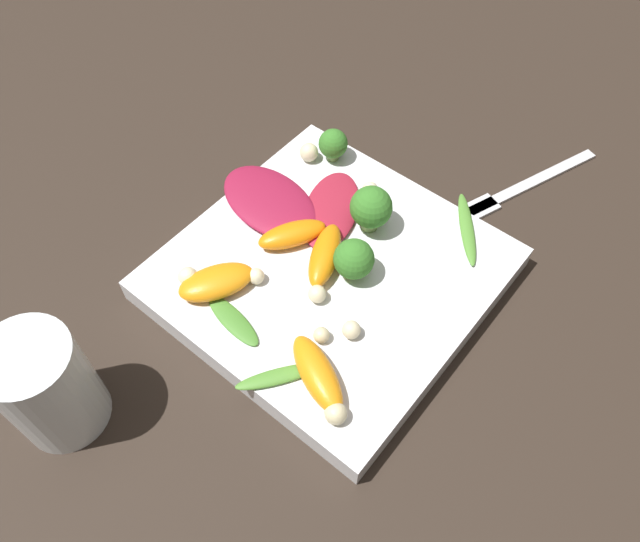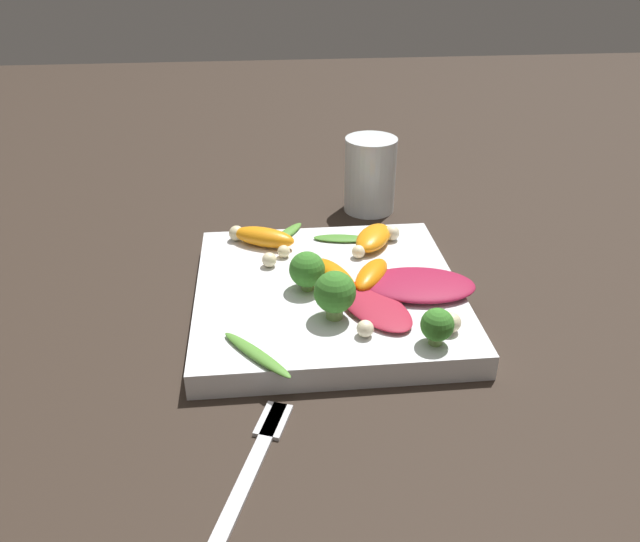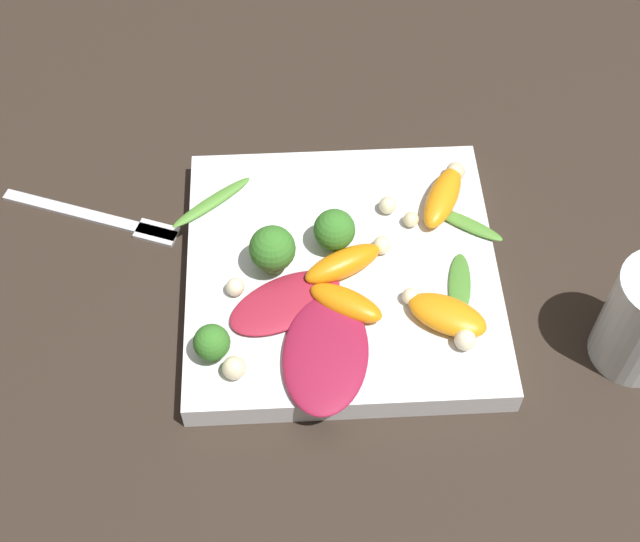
# 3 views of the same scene
# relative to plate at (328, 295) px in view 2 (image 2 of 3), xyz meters

# --- Properties ---
(ground_plane) EXTENTS (2.40, 2.40, 0.00)m
(ground_plane) POSITION_rel_plate_xyz_m (0.00, 0.00, -0.01)
(ground_plane) COLOR #2D231C
(plate) EXTENTS (0.26, 0.26, 0.02)m
(plate) POSITION_rel_plate_xyz_m (0.00, 0.00, 0.00)
(plate) COLOR white
(plate) RESTS_ON ground_plane
(drinking_glass) EXTENTS (0.07, 0.07, 0.10)m
(drinking_glass) POSITION_rel_plate_xyz_m (0.23, -0.08, 0.04)
(drinking_glass) COLOR white
(drinking_glass) RESTS_ON ground_plane
(fork) EXTENTS (0.16, 0.07, 0.01)m
(fork) POSITION_rel_plate_xyz_m (-0.20, 0.08, -0.01)
(fork) COLOR silver
(fork) RESTS_ON ground_plane
(radicchio_leaf_0) EXTENTS (0.11, 0.09, 0.01)m
(radicchio_leaf_0) POSITION_rel_plate_xyz_m (-0.05, -0.04, 0.02)
(radicchio_leaf_0) COLOR maroon
(radicchio_leaf_0) RESTS_ON plate
(radicchio_leaf_1) EXTENTS (0.08, 0.12, 0.01)m
(radicchio_leaf_1) POSITION_rel_plate_xyz_m (-0.02, -0.09, 0.02)
(radicchio_leaf_1) COLOR maroon
(radicchio_leaf_1) RESTS_ON plate
(orange_segment_0) EXTENTS (0.05, 0.07, 0.02)m
(orange_segment_0) POSITION_rel_plate_xyz_m (0.09, 0.06, 0.02)
(orange_segment_0) COLOR orange
(orange_segment_0) RESTS_ON plate
(orange_segment_1) EXTENTS (0.07, 0.05, 0.02)m
(orange_segment_1) POSITION_rel_plate_xyz_m (-0.00, -0.01, 0.02)
(orange_segment_1) COLOR orange
(orange_segment_1) RESTS_ON plate
(orange_segment_2) EXTENTS (0.07, 0.05, 0.02)m
(orange_segment_2) POSITION_rel_plate_xyz_m (-0.00, -0.04, 0.02)
(orange_segment_2) COLOR orange
(orange_segment_2) RESTS_ON plate
(orange_segment_3) EXTENTS (0.07, 0.06, 0.02)m
(orange_segment_3) POSITION_rel_plate_xyz_m (0.08, -0.06, 0.02)
(orange_segment_3) COLOR orange
(orange_segment_3) RESTS_ON plate
(broccoli_floret_0) EXTENTS (0.03, 0.03, 0.03)m
(broccoli_floret_0) POSITION_rel_plate_xyz_m (-0.10, -0.08, 0.03)
(broccoli_floret_0) COLOR #7A9E51
(broccoli_floret_0) RESTS_ON plate
(broccoli_floret_1) EXTENTS (0.03, 0.03, 0.04)m
(broccoli_floret_1) POSITION_rel_plate_xyz_m (-0.01, 0.02, 0.03)
(broccoli_floret_1) COLOR #7A9E51
(broccoli_floret_1) RESTS_ON plate
(broccoli_floret_2) EXTENTS (0.04, 0.04, 0.05)m
(broccoli_floret_2) POSITION_rel_plate_xyz_m (-0.06, -0.00, 0.04)
(broccoli_floret_2) COLOR #7A9E51
(broccoli_floret_2) RESTS_ON plate
(arugula_sprig_0) EXTENTS (0.06, 0.05, 0.01)m
(arugula_sprig_0) POSITION_rel_plate_xyz_m (0.11, 0.04, 0.02)
(arugula_sprig_0) COLOR #518E33
(arugula_sprig_0) RESTS_ON plate
(arugula_sprig_1) EXTENTS (0.07, 0.06, 0.01)m
(arugula_sprig_1) POSITION_rel_plate_xyz_m (-0.11, 0.07, 0.02)
(arugula_sprig_1) COLOR #518E33
(arugula_sprig_1) RESTS_ON plate
(arugula_sprig_2) EXTENTS (0.03, 0.06, 0.00)m
(arugula_sprig_2) POSITION_rel_plate_xyz_m (0.09, -0.03, 0.01)
(arugula_sprig_2) COLOR #47842D
(arugula_sprig_2) RESTS_ON plate
(macadamia_nut_0) EXTENTS (0.01, 0.01, 0.01)m
(macadamia_nut_0) POSITION_rel_plate_xyz_m (0.05, -0.04, 0.02)
(macadamia_nut_0) COLOR beige
(macadamia_nut_0) RESTS_ON plate
(macadamia_nut_1) EXTENTS (0.02, 0.02, 0.02)m
(macadamia_nut_1) POSITION_rel_plate_xyz_m (0.11, 0.09, 0.02)
(macadamia_nut_1) COLOR beige
(macadamia_nut_1) RESTS_ON plate
(macadamia_nut_2) EXTENTS (0.02, 0.02, 0.02)m
(macadamia_nut_2) POSITION_rel_plate_xyz_m (-0.09, -0.10, 0.02)
(macadamia_nut_2) COLOR beige
(macadamia_nut_2) RESTS_ON plate
(macadamia_nut_3) EXTENTS (0.02, 0.02, 0.02)m
(macadamia_nut_3) POSITION_rel_plate_xyz_m (-0.09, -0.02, 0.02)
(macadamia_nut_3) COLOR beige
(macadamia_nut_3) RESTS_ON plate
(macadamia_nut_4) EXTENTS (0.02, 0.02, 0.02)m
(macadamia_nut_4) POSITION_rel_plate_xyz_m (0.03, 0.01, 0.02)
(macadamia_nut_4) COLOR beige
(macadamia_nut_4) RESTS_ON plate
(macadamia_nut_5) EXTENTS (0.01, 0.01, 0.01)m
(macadamia_nut_5) POSITION_rel_plate_xyz_m (0.06, 0.04, 0.02)
(macadamia_nut_5) COLOR beige
(macadamia_nut_5) RESTS_ON plate
(macadamia_nut_6) EXTENTS (0.02, 0.02, 0.02)m
(macadamia_nut_6) POSITION_rel_plate_xyz_m (0.04, 0.06, 0.02)
(macadamia_nut_6) COLOR beige
(macadamia_nut_6) RESTS_ON plate
(macadamia_nut_7) EXTENTS (0.02, 0.02, 0.02)m
(macadamia_nut_7) POSITION_rel_plate_xyz_m (0.09, -0.08, 0.02)
(macadamia_nut_7) COLOR beige
(macadamia_nut_7) RESTS_ON plate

